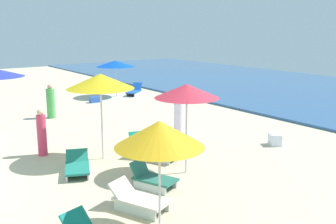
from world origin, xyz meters
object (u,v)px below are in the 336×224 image
object	(u,v)px
umbrella_2	(187,91)
cooler_box_0	(275,139)
lounge_chair_0_0	(134,91)
lounge_chair_2_1	(154,153)
umbrella_3	(159,134)
umbrella_4	(100,81)
lounge_chair_2_0	(152,178)
cooler_box_1	(95,100)
lounge_chair_3_0	(138,199)
beachgoer_2	(179,116)
lounge_chair_4_1	(77,166)
beachgoer_3	(51,103)
lounge_chair_4_0	(142,146)
beachgoer_0	(42,133)
umbrella_0	(115,64)

from	to	relation	value
umbrella_2	cooler_box_0	world-z (taller)	umbrella_2
lounge_chair_0_0	lounge_chair_2_1	world-z (taller)	lounge_chair_0_0
umbrella_3	umbrella_4	bearing A→B (deg)	166.82
umbrella_2	lounge_chair_2_0	world-z (taller)	umbrella_2
umbrella_3	cooler_box_1	distance (m)	14.81
lounge_chair_3_0	beachgoer_2	xyz separation A→B (m)	(-4.78, 4.83, 0.46)
lounge_chair_2_0	lounge_chair_4_1	size ratio (longest dim) A/B	0.87
umbrella_2	lounge_chair_3_0	bearing A→B (deg)	-62.80
umbrella_3	umbrella_4	xyz separation A→B (m)	(-4.82, 1.13, 0.42)
lounge_chair_3_0	beachgoer_3	xyz separation A→B (m)	(-10.41, 1.71, 0.46)
umbrella_2	lounge_chair_4_0	bearing A→B (deg)	-178.49
umbrella_4	lounge_chair_4_0	bearing A→B (deg)	79.22
umbrella_2	lounge_chair_2_1	world-z (taller)	umbrella_2
lounge_chair_4_1	beachgoer_0	xyz separation A→B (m)	(-2.22, -0.25, 0.53)
umbrella_0	umbrella_4	xyz separation A→B (m)	(9.87, -5.88, 0.52)
umbrella_3	lounge_chair_4_0	distance (m)	5.51
umbrella_3	lounge_chair_0_0	bearing A→B (deg)	150.60
lounge_chair_3_0	lounge_chair_4_0	size ratio (longest dim) A/B	1.09
lounge_chair_2_1	beachgoer_2	distance (m)	3.32
cooler_box_1	lounge_chair_2_1	bearing A→B (deg)	77.02
umbrella_4	lounge_chair_4_0	xyz separation A→B (m)	(0.25, 1.33, -2.27)
lounge_chair_2_1	umbrella_3	world-z (taller)	umbrella_3
cooler_box_1	umbrella_2	bearing A→B (deg)	79.44
lounge_chair_2_1	lounge_chair_4_1	bearing A→B (deg)	147.81
umbrella_4	cooler_box_1	size ratio (longest dim) A/B	4.67
cooler_box_0	lounge_chair_0_0	bearing A→B (deg)	25.90
lounge_chair_3_0	lounge_chair_4_0	distance (m)	4.20
umbrella_3	cooler_box_1	world-z (taller)	umbrella_3
lounge_chair_2_1	beachgoer_0	world-z (taller)	beachgoer_0
lounge_chair_2_0	beachgoer_2	xyz separation A→B (m)	(-3.86, 3.83, 0.47)
beachgoer_2	lounge_chair_3_0	bearing A→B (deg)	-95.85
cooler_box_0	cooler_box_1	world-z (taller)	cooler_box_0
lounge_chair_2_1	umbrella_4	xyz separation A→B (m)	(-1.04, -1.29, 2.27)
umbrella_2	beachgoer_3	xyz separation A→B (m)	(-9.18, -0.67, -1.68)
lounge_chair_0_0	lounge_chair_2_1	xyz separation A→B (m)	(10.78, -5.79, -0.01)
cooler_box_0	umbrella_0	bearing A→B (deg)	31.59
lounge_chair_2_1	umbrella_4	size ratio (longest dim) A/B	0.58
umbrella_0	lounge_chair_4_1	bearing A→B (deg)	-33.71
umbrella_0	beachgoer_0	world-z (taller)	umbrella_0
lounge_chair_4_1	lounge_chair_2_1	bearing A→B (deg)	16.03
umbrella_3	beachgoer_0	distance (m)	6.46
beachgoer_3	lounge_chair_2_1	bearing A→B (deg)	-98.38
lounge_chair_0_0	lounge_chair_4_0	bearing A→B (deg)	-69.12
lounge_chair_4_1	beachgoer_3	bearing A→B (deg)	98.68
lounge_chair_0_0	lounge_chair_4_0	size ratio (longest dim) A/B	1.09
lounge_chair_4_0	beachgoer_2	bearing A→B (deg)	40.74
lounge_chair_2_1	lounge_chair_4_0	xyz separation A→B (m)	(-0.78, 0.04, 0.00)
umbrella_2	umbrella_3	bearing A→B (deg)	-47.68
umbrella_0	cooler_box_1	world-z (taller)	umbrella_0
lounge_chair_0_0	umbrella_2	size ratio (longest dim) A/B	0.59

